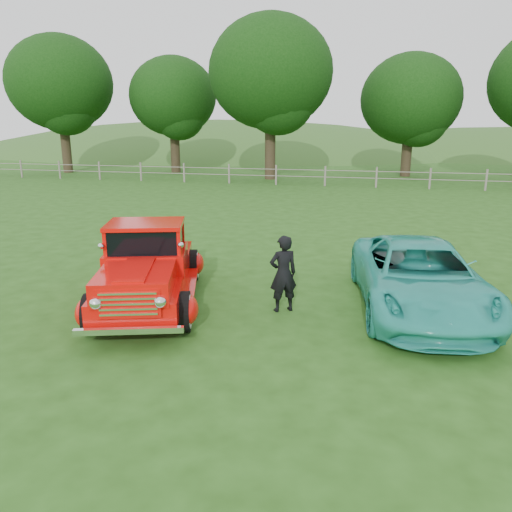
% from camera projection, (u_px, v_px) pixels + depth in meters
% --- Properties ---
extents(ground, '(140.00, 140.00, 0.00)m').
position_uv_depth(ground, '(209.00, 328.00, 9.39)').
color(ground, '#234A13').
rests_on(ground, ground).
extents(distant_hills, '(116.00, 60.00, 18.00)m').
position_uv_depth(distant_hills, '(321.00, 185.00, 67.36)').
color(distant_hills, '#2D5820').
rests_on(distant_hills, ground).
extents(fence_line, '(48.00, 0.12, 1.20)m').
position_uv_depth(fence_line, '(325.00, 176.00, 29.90)').
color(fence_line, gray).
rests_on(fence_line, ground).
extents(tree_far_west, '(7.60, 7.60, 9.93)m').
position_uv_depth(tree_far_west, '(60.00, 83.00, 36.55)').
color(tree_far_west, '#2E2217').
rests_on(tree_far_west, ground).
extents(tree_mid_west, '(6.40, 6.40, 8.46)m').
position_uv_depth(tree_mid_west, '(173.00, 97.00, 36.91)').
color(tree_mid_west, '#2E2217').
rests_on(tree_mid_west, ground).
extents(tree_near_west, '(8.00, 8.00, 10.42)m').
position_uv_depth(tree_near_west, '(271.00, 73.00, 31.99)').
color(tree_near_west, '#2E2217').
rests_on(tree_near_west, ground).
extents(tree_near_east, '(6.80, 6.80, 8.33)m').
position_uv_depth(tree_near_east, '(411.00, 99.00, 34.17)').
color(tree_near_east, '#2E2217').
rests_on(tree_near_east, ground).
extents(red_pickup, '(3.25, 5.28, 1.78)m').
position_uv_depth(red_pickup, '(148.00, 268.00, 10.46)').
color(red_pickup, black).
rests_on(red_pickup, ground).
extents(teal_sedan, '(2.98, 5.33, 1.41)m').
position_uv_depth(teal_sedan, '(419.00, 277.00, 10.12)').
color(teal_sedan, teal).
rests_on(teal_sedan, ground).
extents(man, '(0.69, 0.62, 1.59)m').
position_uv_depth(man, '(283.00, 274.00, 10.05)').
color(man, black).
rests_on(man, ground).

